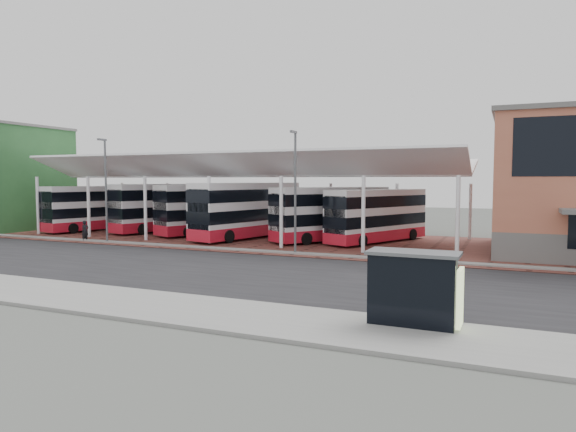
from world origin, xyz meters
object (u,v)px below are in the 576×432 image
bus_0 (98,208)px  bus_shelter (420,281)px  bus_4 (331,214)px  pedestrian (85,231)px  bus_3 (247,211)px  bus_1 (165,208)px  bus_5 (377,216)px  bus_2 (214,210)px

bus_0 → bus_shelter: size_ratio=3.48×
bus_4 → pedestrian: (-17.84, -8.03, -1.31)m
bus_0 → bus_3: 16.54m
bus_4 → bus_1: bearing=-151.1°
bus_0 → bus_shelter: bearing=-18.8°
bus_1 → bus_5: size_ratio=1.11×
bus_shelter → bus_4: bearing=116.1°
bus_3 → bus_5: size_ratio=1.15×
bus_4 → bus_5: size_ratio=1.00×
bus_0 → bus_5: size_ratio=1.06×
bus_2 → pedestrian: size_ratio=6.66×
bus_4 → pedestrian: size_ratio=6.17×
bus_3 → bus_shelter: size_ratio=3.77×
bus_5 → bus_0: bearing=-153.4°
bus_2 → bus_shelter: bus_2 is taller
bus_0 → bus_4: size_ratio=1.06×
bus_2 → bus_4: (11.36, -0.75, -0.08)m
bus_1 → bus_3: size_ratio=0.97×
bus_1 → bus_4: size_ratio=1.11×
bus_0 → bus_5: (27.17, 1.21, -0.08)m
bus_0 → bus_5: bearing=16.0°
bus_3 → bus_4: 7.11m
bus_0 → bus_2: 12.31m
bus_1 → bus_shelter: bearing=-24.1°
bus_1 → pedestrian: bus_1 is taller
bus_1 → bus_shelter: size_ratio=3.64×
bus_2 → bus_5: bearing=23.7°
bus_2 → bus_4: bearing=20.7°
pedestrian → bus_shelter: bus_shelter is taller
bus_2 → bus_3: size_ratio=0.94×
bus_5 → pedestrian: size_ratio=6.18×
bus_3 → bus_shelter: (17.50, -21.12, -0.70)m
bus_3 → pedestrian: 12.99m
bus_1 → bus_3: bearing=4.1°
bus_1 → bus_2: bearing=12.1°
bus_0 → pedestrian: (5.74, -7.37, -1.31)m
bus_1 → bus_2: bus_1 is taller
bus_4 → pedestrian: 19.61m
bus_3 → bus_4: bearing=21.6°
bus_4 → bus_shelter: 24.44m
bus_0 → bus_1: size_ratio=0.95×
bus_1 → bus_4: bearing=12.3°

